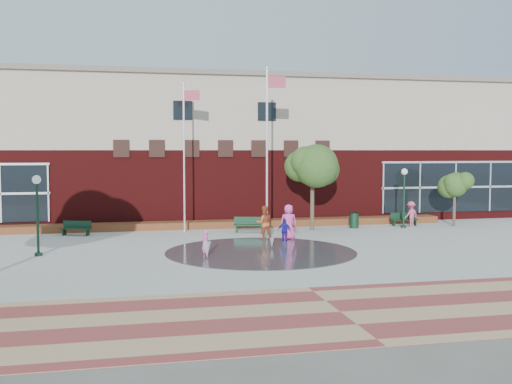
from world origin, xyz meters
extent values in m
plane|color=#666056|center=(0.00, 0.00, 0.00)|extent=(120.00, 120.00, 0.00)
cube|color=#A8A8A0|center=(0.00, 4.00, 0.00)|extent=(46.00, 18.00, 0.01)
cube|color=brown|center=(0.00, -7.00, 0.00)|extent=(46.00, 6.00, 0.01)
cylinder|color=#383A3D|center=(0.00, 3.00, 0.00)|extent=(8.40, 8.40, 0.01)
cube|color=#4B0C0D|center=(0.00, 17.50, 2.25)|extent=(44.00, 10.00, 4.50)
cube|color=tan|center=(0.00, 17.50, 6.75)|extent=(44.00, 10.00, 4.50)
cube|color=slate|center=(0.00, 17.50, 9.05)|extent=(44.40, 10.40, 0.30)
cube|color=black|center=(15.00, 12.48, 2.11)|extent=(10.00, 0.12, 3.19)
cube|color=black|center=(-2.50, 12.48, 6.79)|extent=(1.10, 0.10, 1.10)
cube|color=black|center=(2.50, 12.48, 6.79)|extent=(1.10, 0.10, 1.10)
cube|color=maroon|center=(0.00, 11.60, 0.00)|extent=(26.00, 1.20, 0.40)
cylinder|color=white|center=(-2.67, 10.10, 4.01)|extent=(0.10, 0.10, 8.03)
sphere|color=white|center=(-2.67, 10.10, 8.08)|extent=(0.16, 0.16, 0.16)
cube|color=#B8435C|center=(-2.25, 9.95, 7.44)|extent=(0.84, 0.32, 0.54)
cylinder|color=white|center=(1.59, 8.58, 4.38)|extent=(0.11, 0.11, 8.77)
sphere|color=white|center=(1.59, 8.58, 8.82)|extent=(0.18, 0.18, 0.18)
cube|color=#B8435C|center=(2.10, 8.56, 8.09)|extent=(1.01, 0.06, 0.62)
cylinder|color=#133120|center=(-9.44, 4.07, 1.55)|extent=(0.11, 0.11, 3.09)
cylinder|color=#133120|center=(-9.44, 4.07, 0.07)|extent=(0.33, 0.33, 0.15)
sphere|color=silver|center=(-9.44, 4.07, 3.26)|extent=(0.36, 0.36, 0.36)
cylinder|color=#133120|center=(9.88, 9.28, 1.55)|extent=(0.11, 0.11, 3.10)
cylinder|color=#133120|center=(9.88, 9.28, 0.07)|extent=(0.33, 0.33, 0.15)
sphere|color=silver|center=(9.88, 9.28, 3.26)|extent=(0.36, 0.36, 0.36)
cube|color=#133120|center=(-8.38, 10.04, 0.39)|extent=(1.60, 0.93, 0.05)
cube|color=#133120|center=(-8.31, 10.21, 0.58)|extent=(1.47, 0.57, 0.39)
cube|color=#133120|center=(0.77, 9.23, 0.43)|extent=(1.77, 0.90, 0.06)
cube|color=#133120|center=(0.82, 9.43, 0.64)|extent=(1.66, 0.49, 0.43)
cube|color=#133120|center=(10.33, 10.11, 0.39)|extent=(1.60, 0.56, 0.05)
cube|color=#133120|center=(10.34, 10.30, 0.59)|extent=(1.57, 0.17, 0.39)
cylinder|color=#133120|center=(7.07, 9.86, 0.44)|extent=(0.52, 0.52, 0.87)
cylinder|color=black|center=(7.07, 9.86, 0.89)|extent=(0.56, 0.56, 0.05)
cylinder|color=#433528|center=(4.45, 9.59, 1.66)|extent=(0.23, 0.23, 3.31)
cylinder|color=#433528|center=(13.11, 9.32, 0.99)|extent=(0.17, 0.17, 1.98)
cone|color=white|center=(-2.53, 1.94, 0.00)|extent=(0.36, 0.36, 0.69)
cone|color=white|center=(0.71, 3.83, 0.00)|extent=(0.20, 0.20, 0.46)
imported|color=#E256B1|center=(-2.56, 2.26, 0.58)|extent=(0.50, 0.49, 1.17)
imported|color=#B15029|center=(0.95, 6.49, 0.86)|extent=(0.84, 0.65, 1.72)
imported|color=#EA46A2|center=(2.19, 6.37, 0.89)|extent=(0.90, 0.62, 1.78)
imported|color=#1D1BAD|center=(1.79, 5.64, 0.58)|extent=(0.73, 0.56, 1.15)
imported|color=#CE4E77|center=(10.55, 9.70, 0.75)|extent=(1.11, 0.88, 1.50)
camera|label=1|loc=(-5.75, -22.44, 4.49)|focal=42.00mm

